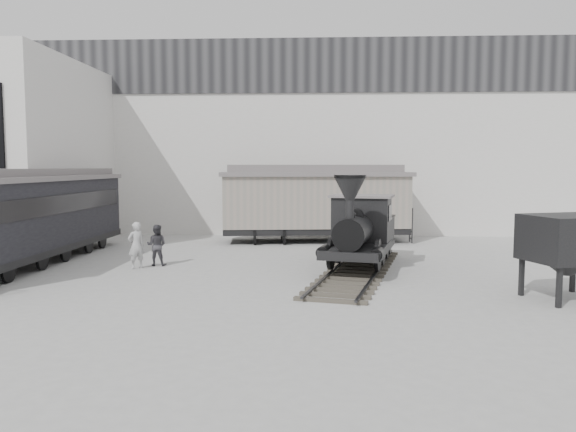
{
  "coord_description": "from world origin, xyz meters",
  "views": [
    {
      "loc": [
        0.42,
        -17.93,
        3.9
      ],
      "look_at": [
        -0.59,
        3.64,
        2.0
      ],
      "focal_mm": 35.0,
      "sensor_mm": 36.0,
      "label": 1
    }
  ],
  "objects_px": {
    "passenger_coach": "(33,215)",
    "visitor_a": "(136,245)",
    "coal_hopper": "(568,245)",
    "visitor_b": "(157,245)",
    "locomotive": "(360,235)",
    "boxcar": "(315,202)"
  },
  "relations": [
    {
      "from": "visitor_a",
      "to": "coal_hopper",
      "type": "xyz_separation_m",
      "value": [
        14.23,
        -4.38,
        0.73
      ]
    },
    {
      "from": "coal_hopper",
      "to": "passenger_coach",
      "type": "bearing_deg",
      "value": 146.02
    },
    {
      "from": "locomotive",
      "to": "coal_hopper",
      "type": "relative_size",
      "value": 3.71
    },
    {
      "from": "coal_hopper",
      "to": "boxcar",
      "type": "bearing_deg",
      "value": 102.38
    },
    {
      "from": "boxcar",
      "to": "passenger_coach",
      "type": "bearing_deg",
      "value": -153.38
    },
    {
      "from": "boxcar",
      "to": "visitor_b",
      "type": "height_order",
      "value": "boxcar"
    },
    {
      "from": "visitor_b",
      "to": "coal_hopper",
      "type": "bearing_deg",
      "value": 160.3
    },
    {
      "from": "visitor_b",
      "to": "coal_hopper",
      "type": "relative_size",
      "value": 0.59
    },
    {
      "from": "visitor_a",
      "to": "passenger_coach",
      "type": "bearing_deg",
      "value": -55.08
    },
    {
      "from": "locomotive",
      "to": "visitor_a",
      "type": "distance_m",
      "value": 8.58
    },
    {
      "from": "visitor_b",
      "to": "coal_hopper",
      "type": "xyz_separation_m",
      "value": [
        13.63,
        -5.04,
        0.81
      ]
    },
    {
      "from": "passenger_coach",
      "to": "visitor_b",
      "type": "height_order",
      "value": "passenger_coach"
    },
    {
      "from": "boxcar",
      "to": "visitor_a",
      "type": "height_order",
      "value": "boxcar"
    },
    {
      "from": "boxcar",
      "to": "passenger_coach",
      "type": "distance_m",
      "value": 13.42
    },
    {
      "from": "visitor_b",
      "to": "visitor_a",
      "type": "bearing_deg",
      "value": 48.47
    },
    {
      "from": "passenger_coach",
      "to": "visitor_b",
      "type": "relative_size",
      "value": 8.14
    },
    {
      "from": "passenger_coach",
      "to": "visitor_a",
      "type": "bearing_deg",
      "value": -10.93
    },
    {
      "from": "visitor_a",
      "to": "visitor_b",
      "type": "height_order",
      "value": "visitor_a"
    },
    {
      "from": "passenger_coach",
      "to": "visitor_b",
      "type": "xyz_separation_m",
      "value": [
        5.07,
        -0.27,
        -1.14
      ]
    },
    {
      "from": "boxcar",
      "to": "coal_hopper",
      "type": "bearing_deg",
      "value": -65.29
    },
    {
      "from": "locomotive",
      "to": "coal_hopper",
      "type": "height_order",
      "value": "locomotive"
    },
    {
      "from": "boxcar",
      "to": "coal_hopper",
      "type": "height_order",
      "value": "boxcar"
    }
  ]
}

